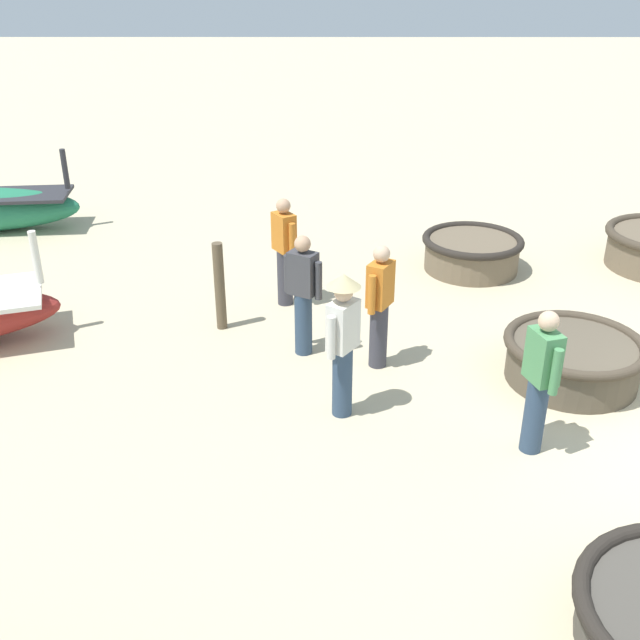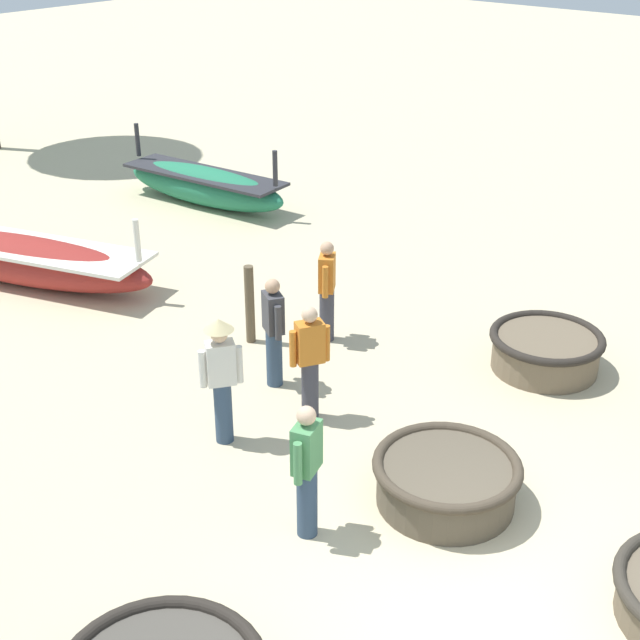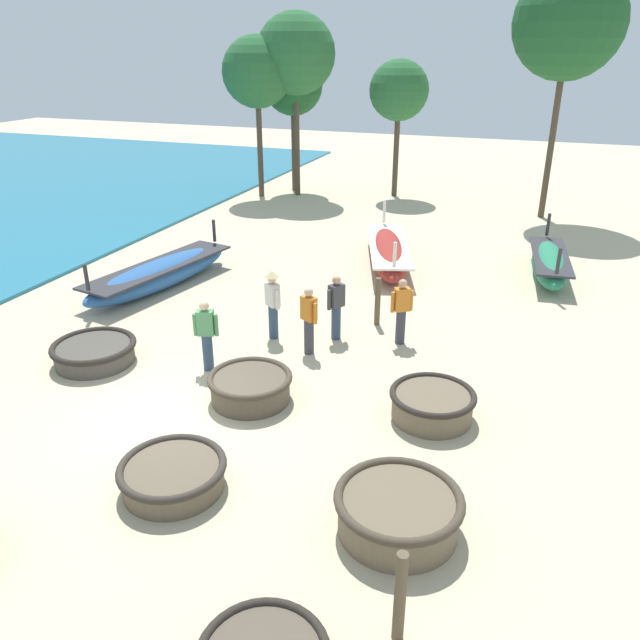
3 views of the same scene
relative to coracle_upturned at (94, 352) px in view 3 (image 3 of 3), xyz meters
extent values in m
plane|color=#C6B793|center=(2.78, -1.34, -0.26)|extent=(80.00, 80.00, 0.00)
cylinder|color=#4C473F|center=(0.00, 0.00, -0.06)|extent=(1.68, 1.68, 0.40)
torus|color=#28231E|center=(0.00, 0.00, 0.15)|extent=(1.81, 1.81, 0.13)
cylinder|color=brown|center=(7.32, 0.32, -0.01)|extent=(1.48, 1.48, 0.50)
torus|color=#28231E|center=(7.32, 0.32, 0.24)|extent=(1.60, 1.60, 0.12)
cylinder|color=brown|center=(3.88, -0.25, -0.01)|extent=(1.53, 1.53, 0.49)
torus|color=#42382B|center=(3.88, -0.25, 0.23)|extent=(1.65, 1.65, 0.12)
cylinder|color=brown|center=(7.42, -2.76, 0.02)|extent=(1.71, 1.71, 0.56)
torus|color=#42382B|center=(7.42, -2.76, 0.30)|extent=(1.85, 1.85, 0.14)
cylinder|color=brown|center=(3.91, -3.06, -0.06)|extent=(1.57, 1.57, 0.40)
torus|color=#332D26|center=(3.91, -3.06, 0.14)|extent=(1.69, 1.69, 0.13)
ellipsoid|color=#285693|center=(-1.25, 4.45, 0.12)|extent=(2.16, 5.47, 0.76)
cube|color=#2D2D33|center=(-1.25, 4.45, 0.37)|extent=(2.13, 5.06, 0.06)
cylinder|color=#2D2D33|center=(-0.79, 6.87, 0.80)|extent=(0.10, 0.10, 0.69)
cylinder|color=#2D2D33|center=(-1.71, 2.03, 0.80)|extent=(0.10, 0.10, 0.69)
ellipsoid|color=maroon|center=(4.35, 8.60, 0.13)|extent=(2.67, 5.22, 0.78)
cube|color=silver|center=(4.35, 8.60, 0.38)|extent=(2.58, 4.84, 0.06)
cylinder|color=silver|center=(3.61, 10.84, 0.83)|extent=(0.10, 0.10, 0.70)
cylinder|color=silver|center=(5.08, 6.36, 0.83)|extent=(0.10, 0.10, 0.70)
ellipsoid|color=#237551|center=(9.13, 9.16, 0.14)|extent=(1.36, 4.16, 0.79)
cube|color=#2D2D33|center=(9.13, 9.16, 0.39)|extent=(1.36, 3.84, 0.06)
cylinder|color=#2D2D33|center=(8.94, 11.03, 0.84)|extent=(0.10, 0.10, 0.71)
cylinder|color=#2D2D33|center=(9.31, 7.29, 0.84)|extent=(0.10, 0.10, 0.71)
cylinder|color=#383842|center=(4.23, 2.02, 0.15)|extent=(0.22, 0.22, 0.82)
cube|color=orange|center=(4.23, 2.02, 0.83)|extent=(0.40, 0.36, 0.54)
sphere|color=#DBB28E|center=(4.23, 2.02, 1.21)|extent=(0.20, 0.20, 0.20)
cylinder|color=orange|center=(4.04, 2.13, 0.78)|extent=(0.09, 0.09, 0.48)
cylinder|color=orange|center=(4.42, 1.91, 0.78)|extent=(0.09, 0.09, 0.48)
cylinder|color=#2D425B|center=(4.55, 2.94, 0.15)|extent=(0.22, 0.22, 0.82)
cube|color=#3D3D42|center=(4.55, 2.94, 0.83)|extent=(0.36, 0.40, 0.54)
sphere|color=tan|center=(4.55, 2.94, 1.21)|extent=(0.20, 0.20, 0.20)
cylinder|color=#3D3D42|center=(4.66, 3.13, 0.78)|extent=(0.09, 0.09, 0.48)
cylinder|color=#3D3D42|center=(4.44, 2.75, 0.78)|extent=(0.09, 0.09, 0.48)
cylinder|color=#383842|center=(6.02, 3.23, 0.15)|extent=(0.22, 0.22, 0.82)
cube|color=orange|center=(6.02, 3.23, 0.83)|extent=(0.40, 0.37, 0.54)
sphere|color=tan|center=(6.02, 3.23, 1.21)|extent=(0.20, 0.20, 0.20)
cylinder|color=orange|center=(6.21, 3.35, 0.78)|extent=(0.09, 0.09, 0.48)
cylinder|color=orange|center=(5.84, 3.11, 0.78)|extent=(0.09, 0.09, 0.48)
cylinder|color=#2D425B|center=(3.15, 2.49, 0.15)|extent=(0.22, 0.22, 0.82)
cube|color=silver|center=(3.15, 2.49, 0.83)|extent=(0.40, 0.38, 0.54)
sphere|color=#DBB28E|center=(3.15, 2.49, 1.21)|extent=(0.20, 0.20, 0.20)
cylinder|color=silver|center=(3.33, 2.36, 0.78)|extent=(0.09, 0.09, 0.48)
cylinder|color=silver|center=(2.97, 2.61, 0.78)|extent=(0.09, 0.09, 0.48)
cone|color=#D1BC84|center=(3.15, 2.49, 1.34)|extent=(0.36, 0.36, 0.14)
cylinder|color=#2D425B|center=(2.49, 0.57, 0.15)|extent=(0.22, 0.22, 0.82)
cube|color=#4C8E56|center=(2.49, 0.57, 0.83)|extent=(0.39, 0.31, 0.54)
sphere|color=#DBB28E|center=(2.49, 0.57, 1.21)|extent=(0.20, 0.20, 0.20)
cylinder|color=#4C8E56|center=(2.28, 0.50, 0.78)|extent=(0.09, 0.09, 0.48)
cylinder|color=#4C8E56|center=(2.70, 0.64, 0.78)|extent=(0.09, 0.09, 0.48)
cylinder|color=brown|center=(7.84, -4.50, 0.38)|extent=(0.14, 0.14, 1.29)
cylinder|color=brown|center=(5.24, 4.06, 0.35)|extent=(0.14, 0.14, 1.22)
cylinder|color=#4C3D2D|center=(-3.46, 16.01, 1.86)|extent=(0.24, 0.24, 4.24)
sphere|color=#286033|center=(-3.46, 16.01, 5.02)|extent=(2.97, 2.97, 2.97)
cylinder|color=#4C3D2D|center=(-2.52, 17.71, 1.62)|extent=(0.24, 0.24, 3.76)
sphere|color=#1E5128|center=(-2.52, 17.71, 4.43)|extent=(2.63, 2.63, 2.63)
cylinder|color=#4C3D2D|center=(-2.01, 16.80, 2.15)|extent=(0.24, 0.24, 4.81)
sphere|color=#286033|center=(-2.01, 16.80, 5.73)|extent=(3.37, 3.37, 3.37)
cylinder|color=#4C3D2D|center=(8.66, 16.45, 2.58)|extent=(0.24, 0.24, 5.67)
sphere|color=#1E5128|center=(8.66, 16.45, 6.80)|extent=(3.97, 3.97, 3.97)
cylinder|color=#4C3D2D|center=(2.20, 18.16, 1.57)|extent=(0.24, 0.24, 3.65)
sphere|color=#286033|center=(2.20, 18.16, 4.28)|extent=(2.55, 2.55, 2.55)
camera|label=1|loc=(-3.81, 2.72, 4.35)|focal=42.00mm
camera|label=2|loc=(-3.11, -4.33, 5.98)|focal=50.00mm
camera|label=3|loc=(8.76, -9.66, 6.12)|focal=35.00mm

